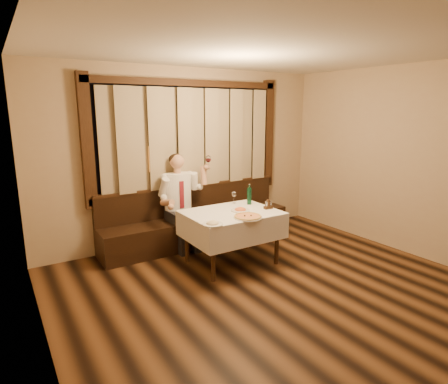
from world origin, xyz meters
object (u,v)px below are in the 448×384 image
green_bottle (249,196)px  pizza (248,217)px  dining_table (232,219)px  seated_man (181,195)px  banquette (197,224)px  pasta_red (240,208)px  cruet_caddy (268,206)px  pasta_cream (213,222)px

green_bottle → pizza: bearing=-127.3°
dining_table → green_bottle: size_ratio=4.09×
pizza → seated_man: size_ratio=0.26×
pizza → seated_man: 1.35m
banquette → seated_man: (-0.33, -0.09, 0.54)m
dining_table → seated_man: 1.01m
pizza → pasta_red: bearing=71.7°
pizza → cruet_caddy: 0.56m
dining_table → pasta_cream: 0.67m
banquette → cruet_caddy: size_ratio=24.15×
cruet_caddy → pizza: bearing=-151.2°
pasta_cream → cruet_caddy: 1.09m
cruet_caddy → green_bottle: bearing=108.2°
pizza → seated_man: seated_man is taller
pasta_cream → pizza: bearing=1.6°
green_bottle → cruet_caddy: green_bottle is taller
banquette → seated_man: 0.64m
pasta_cream → cruet_caddy: cruet_caddy is taller
pizza → pasta_cream: bearing=-178.4°
banquette → dining_table: bearing=-90.0°
dining_table → pizza: size_ratio=3.34×
pasta_red → cruet_caddy: size_ratio=1.99×
dining_table → pizza: pizza is taller
pizza → cruet_caddy: (0.52, 0.22, 0.03)m
banquette → pasta_red: 1.17m
pizza → dining_table: bearing=92.3°
dining_table → pasta_cream: size_ratio=4.90×
banquette → pasta_red: banquette is taller
pizza → seated_man: bearing=105.1°
pasta_red → banquette: bearing=96.7°
dining_table → seated_man: seated_man is taller
pasta_red → seated_man: (-0.46, 0.96, 0.06)m
pasta_cream → pasta_red: bearing=28.0°
pasta_cream → seated_man: bearing=81.5°
pasta_red → pasta_cream: size_ratio=1.01×
dining_table → pizza: (0.01, -0.37, 0.12)m
dining_table → seated_man: (-0.33, 0.93, 0.20)m
pasta_cream → dining_table: bearing=35.6°
pizza → seated_man: (-0.35, 1.30, 0.08)m
green_bottle → pasta_red: bearing=-143.6°
dining_table → pasta_red: pasta_red is taller
pasta_red → green_bottle: bearing=36.4°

